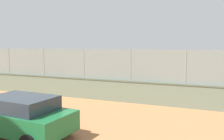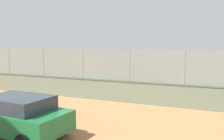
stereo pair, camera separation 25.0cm
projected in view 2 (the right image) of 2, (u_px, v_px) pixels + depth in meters
ground_plane at (135, 78)px, 24.38m from camera, size 260.00×260.00×0.00m
perimeter_wall at (83, 88)px, 15.40m from camera, size 24.75×0.69×1.29m
fence_panel_on_wall at (83, 63)px, 15.25m from camera, size 24.32×0.42×1.77m
player_near_wall_returning at (148, 76)px, 19.68m from camera, size 0.83×1.08×1.49m
player_baseline_waiting at (141, 69)px, 24.05m from camera, size 1.18×0.78×1.68m
player_at_service_line at (99, 68)px, 25.90m from camera, size 1.15×0.74×1.50m
sports_ball at (129, 86)px, 19.39m from camera, size 0.22×0.22×0.22m
courtside_bench at (55, 83)px, 18.77m from camera, size 1.61×0.40×0.87m
parked_car_green at (15, 115)px, 8.94m from camera, size 4.20×2.18×1.50m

